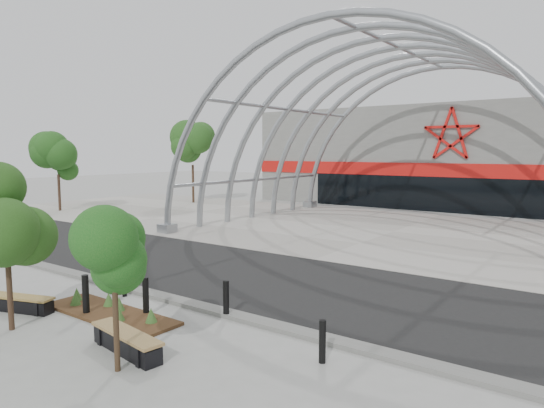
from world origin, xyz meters
TOP-DOWN VIEW (x-y plane):
  - ground at (0.00, 0.00)m, footprint 140.00×140.00m
  - road at (0.00, 3.50)m, footprint 140.00×7.00m
  - forecourt at (0.00, 15.50)m, footprint 60.00×17.00m
  - kerb at (0.00, -0.25)m, footprint 60.00×0.50m
  - arena_building at (0.00, 33.45)m, footprint 34.00×15.24m
  - vault_canopy at (0.00, 15.50)m, footprint 20.80×15.80m
  - planting_bed at (-1.14, -2.10)m, footprint 4.43×1.39m
  - street_tree_0 at (-2.16, -4.22)m, footprint 1.86×1.86m
  - street_tree_1 at (1.94, -4.10)m, footprint 1.46×1.46m
  - bench_0 at (-3.44, -3.40)m, footprint 2.16×1.13m
  - bench_1 at (1.35, -3.42)m, footprint 2.36×0.83m
  - bollard_0 at (-2.20, -0.77)m, footprint 0.14×0.14m
  - bollard_1 at (-0.26, -1.53)m, footprint 0.17×0.17m
  - bollard_2 at (-1.59, -2.49)m, footprint 0.18×0.18m
  - bollard_3 at (1.65, -0.39)m, footprint 0.16×0.16m
  - bollard_4 at (5.15, -1.31)m, footprint 0.15×0.15m
  - bg_tree_0 at (-20.00, 20.00)m, footprint 3.00×3.00m
  - bg_tree_2 at (-24.00, 10.00)m, footprint 2.55×2.55m

SIDE VIEW (x-z plane):
  - ground at x=0.00m, z-range 0.00..0.00m
  - road at x=0.00m, z-range 0.00..0.02m
  - vault_canopy at x=0.00m, z-range -10.16..10.20m
  - forecourt at x=0.00m, z-range 0.00..0.04m
  - kerb at x=0.00m, z-range 0.00..0.12m
  - planting_bed at x=-1.14m, z-range -0.12..0.35m
  - bench_0 at x=-3.44m, z-range -0.01..0.44m
  - bench_1 at x=1.35m, z-range -0.01..0.48m
  - bollard_0 at x=-2.20m, z-range 0.00..0.90m
  - bollard_4 at x=5.15m, z-range 0.00..0.93m
  - bollard_3 at x=1.65m, z-range 0.00..1.03m
  - bollard_1 at x=-0.26m, z-range 0.00..1.06m
  - bollard_2 at x=-1.59m, z-range 0.00..1.13m
  - street_tree_1 at x=1.94m, z-range 0.75..4.20m
  - street_tree_0 at x=-2.16m, z-range 0.93..5.17m
  - bg_tree_2 at x=-24.00m, z-range 1.17..6.55m
  - arena_building at x=0.00m, z-range -0.01..7.99m
  - bg_tree_0 at x=-20.00m, z-range 1.41..7.86m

